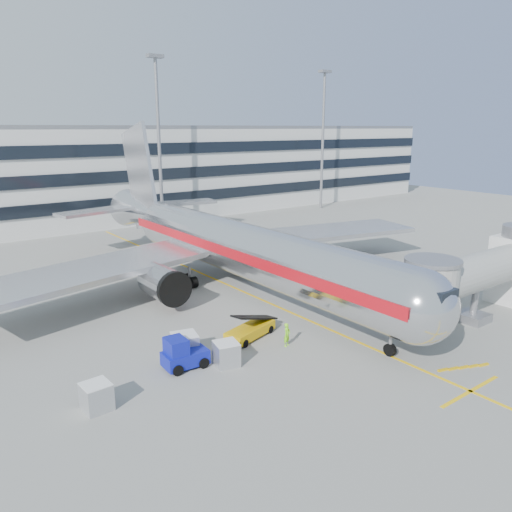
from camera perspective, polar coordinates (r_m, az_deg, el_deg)
ground at (r=41.20m, az=6.19°, el=-7.39°), size 180.00×180.00×0.00m
lead_in_line at (r=48.48m, az=-1.91°, el=-3.90°), size 0.25×70.00×0.01m
stop_bar at (r=33.44m, az=23.31°, el=-14.01°), size 6.00×0.25×0.01m
main_jet at (r=48.70m, az=-3.12°, el=1.35°), size 50.95×48.70×16.06m
jet_bridge at (r=44.79m, az=25.04°, el=-1.68°), size 17.80×4.50×7.00m
terminal at (r=89.92m, az=-20.07°, el=8.85°), size 150.00×24.25×15.60m
light_mast_centre at (r=77.71m, az=-11.09°, el=13.93°), size 2.40×1.20×25.45m
light_mast_east at (r=97.64m, az=7.67°, el=14.13°), size 2.40×1.20×25.45m
belt_loader at (r=37.67m, az=-0.67°, el=-8.43°), size 4.71×2.77×2.20m
baggage_tug at (r=33.46m, az=-8.40°, el=-11.08°), size 2.97×1.99×2.16m
cargo_container_left at (r=34.75m, az=-8.15°, el=-10.16°), size 2.01×2.01×1.76m
cargo_container_right at (r=30.13m, az=-17.77°, el=-15.04°), size 1.56×1.56×1.58m
cargo_container_front at (r=33.61m, az=-3.41°, el=-11.08°), size 1.81×1.81×1.60m
ramp_worker at (r=36.31m, az=3.56°, el=-8.96°), size 0.74×0.62×1.73m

